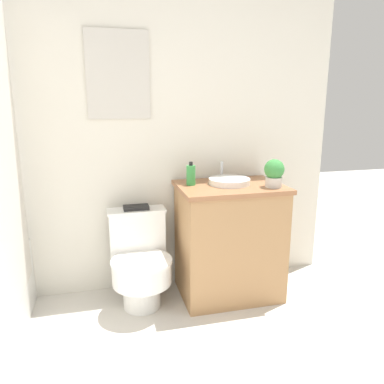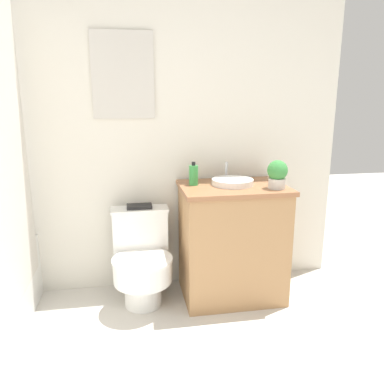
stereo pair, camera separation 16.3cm
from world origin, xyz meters
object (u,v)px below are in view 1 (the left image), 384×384
object	(u,v)px
toilet	(140,262)
potted_plant	(274,173)
soap_bottle	(191,175)
sink	(229,181)
book_on_tank	(136,207)

from	to	relation	value
toilet	potted_plant	size ratio (longest dim) A/B	3.43
toilet	potted_plant	bearing A→B (deg)	-9.60
toilet	soap_bottle	world-z (taller)	soap_bottle
sink	potted_plant	bearing A→B (deg)	-31.39
sink	soap_bottle	bearing A→B (deg)	171.27
toilet	sink	distance (m)	0.81
sink	soap_bottle	world-z (taller)	soap_bottle
toilet	soap_bottle	distance (m)	0.68
soap_bottle	potted_plant	bearing A→B (deg)	-20.74
book_on_tank	soap_bottle	bearing A→B (deg)	-13.17
sink	potted_plant	xyz separation A→B (m)	(0.25, -0.15, 0.08)
sink	book_on_tank	world-z (taller)	sink
toilet	book_on_tank	world-z (taller)	book_on_tank
sink	soap_bottle	size ratio (longest dim) A/B	2.01
toilet	sink	size ratio (longest dim) A/B	2.00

